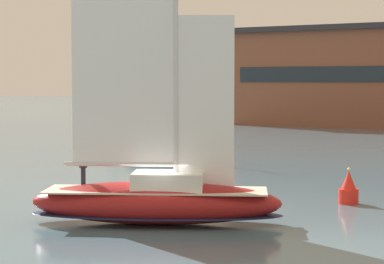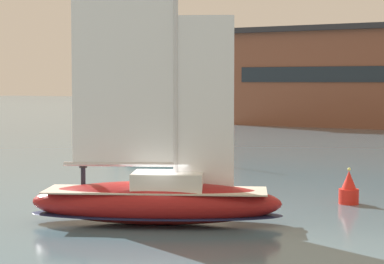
{
  "view_description": "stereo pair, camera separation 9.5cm",
  "coord_description": "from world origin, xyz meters",
  "px_view_note": "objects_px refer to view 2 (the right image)",
  "views": [
    {
      "loc": [
        16.79,
        -26.0,
        5.96
      ],
      "look_at": [
        0.0,
        3.0,
        3.67
      ],
      "focal_mm": 70.0,
      "sensor_mm": 36.0,
      "label": 1
    },
    {
      "loc": [
        16.88,
        -25.95,
        5.96
      ],
      "look_at": [
        0.0,
        3.0,
        3.67
      ],
      "focal_mm": 70.0,
      "sensor_mm": 36.0,
      "label": 2
    }
  ],
  "objects_px": {
    "sailboat_main": "(156,197)",
    "sailboat_moored_outer_mooring": "(164,149)",
    "sailboat_moored_near_marina": "(116,136)",
    "channel_buoy": "(349,190)"
  },
  "relations": [
    {
      "from": "sailboat_main",
      "to": "sailboat_moored_near_marina",
      "type": "bearing_deg",
      "value": 128.46
    },
    {
      "from": "sailboat_moored_outer_mooring",
      "to": "channel_buoy",
      "type": "height_order",
      "value": "sailboat_moored_outer_mooring"
    },
    {
      "from": "sailboat_main",
      "to": "channel_buoy",
      "type": "height_order",
      "value": "sailboat_main"
    },
    {
      "from": "sailboat_moored_near_marina",
      "to": "sailboat_moored_outer_mooring",
      "type": "distance_m",
      "value": 12.19
    },
    {
      "from": "sailboat_main",
      "to": "sailboat_moored_near_marina",
      "type": "xyz_separation_m",
      "value": [
        -24.44,
        30.77,
        -0.37
      ]
    },
    {
      "from": "sailboat_main",
      "to": "sailboat_moored_near_marina",
      "type": "relative_size",
      "value": 1.27
    },
    {
      "from": "sailboat_moored_near_marina",
      "to": "channel_buoy",
      "type": "distance_m",
      "value": 36.89
    },
    {
      "from": "sailboat_moored_outer_mooring",
      "to": "channel_buoy",
      "type": "relative_size",
      "value": 5.23
    },
    {
      "from": "sailboat_main",
      "to": "sailboat_moored_outer_mooring",
      "type": "xyz_separation_m",
      "value": [
        -14.59,
        23.59,
        -0.51
      ]
    },
    {
      "from": "sailboat_moored_outer_mooring",
      "to": "channel_buoy",
      "type": "bearing_deg",
      "value": -36.32
    }
  ]
}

